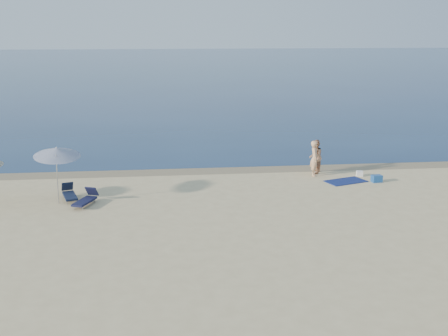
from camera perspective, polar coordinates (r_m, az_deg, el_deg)
The scene contains 10 objects.
sea at distance 109.96m, azimuth -4.33°, elevation 10.31°, with size 240.00×160.00×0.01m, color #0C2348.
wet_sand_strip at distance 30.24m, azimuth 1.16°, elevation -0.20°, with size 240.00×1.60×0.00m, color #847254.
person_left at distance 29.29m, azimuth 9.18°, elevation 0.98°, with size 0.67×0.44×1.84m, color #E0AA7E.
person_right at distance 29.80m, azimuth 9.26°, elevation 1.15°, with size 0.86×0.67×1.78m, color tan.
beach_towel at distance 28.65m, azimuth 12.26°, elevation -1.32°, with size 1.97×1.10×0.03m, color #101B51.
white_bag at distance 29.82m, azimuth 13.61°, elevation -0.55°, with size 0.31×0.27×0.27m, color white.
blue_cooler at distance 28.90m, azimuth 15.25°, elevation -1.05°, with size 0.49×0.35×0.35m, color #1B4E95.
umbrella_near at distance 25.30m, azimuth -16.62°, elevation 1.56°, with size 2.52×2.54×2.62m.
lounger_left at distance 26.03m, azimuth -15.43°, elevation -2.57°, with size 0.93×1.62×0.68m.
lounger_right at distance 25.05m, azimuth -13.87°, elevation -3.13°, with size 1.04×1.63×0.69m.
Camera 1 is at (-3.80, -9.63, 7.57)m, focal length 45.00 mm.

